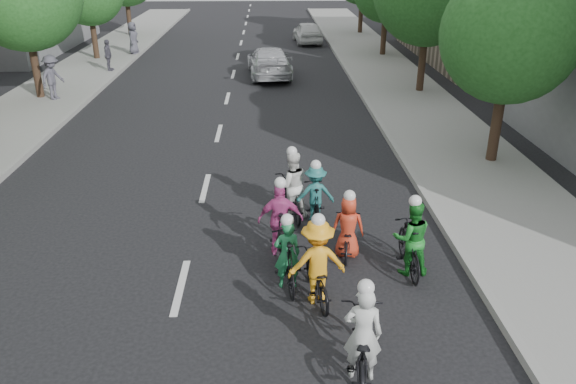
{
  "coord_description": "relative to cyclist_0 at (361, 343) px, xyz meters",
  "views": [
    {
      "loc": [
        1.84,
        -9.67,
        6.4
      ],
      "look_at": [
        2.27,
        2.41,
        1.0
      ],
      "focal_mm": 35.0,
      "sensor_mm": 36.0,
      "label": 1
    }
  ],
  "objects": [
    {
      "name": "spectator_2",
      "position": [
        -9.55,
        27.95,
        0.49
      ],
      "size": [
        0.7,
        0.98,
        1.87
      ],
      "primitive_type": "imported",
      "rotation": [
        0.0,
        0.0,
        1.45
      ],
      "color": "#504F5C",
      "rests_on": "sidewalk_left"
    },
    {
      "name": "cyclist_0",
      "position": [
        0.0,
        0.0,
        0.0
      ],
      "size": [
        0.94,
        2.02,
        1.82
      ],
      "rotation": [
        0.0,
        0.0,
        3.0
      ],
      "color": "black",
      "rests_on": "ground"
    },
    {
      "name": "cyclist_4",
      "position": [
        0.28,
        3.79,
        -0.05
      ],
      "size": [
        0.78,
        1.62,
        1.58
      ],
      "rotation": [
        0.0,
        0.0,
        2.98
      ],
      "color": "black",
      "rests_on": "ground"
    },
    {
      "name": "cyclist_7",
      "position": [
        -0.3,
        5.49,
        0.03
      ],
      "size": [
        0.99,
        1.61,
        1.62
      ],
      "rotation": [
        0.0,
        0.0,
        3.21
      ],
      "color": "black",
      "rests_on": "ground"
    },
    {
      "name": "cyclist_5",
      "position": [
        -1.09,
        2.63,
        0.0
      ],
      "size": [
        0.73,
        1.87,
        1.62
      ],
      "rotation": [
        0.0,
        0.0,
        3.26
      ],
      "color": "black",
      "rests_on": "ground"
    },
    {
      "name": "follow_car_lead",
      "position": [
        -1.36,
        21.98,
        0.15
      ],
      "size": [
        2.49,
        5.28,
        1.49
      ],
      "primitive_type": "imported",
      "rotation": [
        0.0,
        0.0,
        3.22
      ],
      "color": "silver",
      "rests_on": "ground"
    },
    {
      "name": "sidewalk_right",
      "position": [
        4.75,
        12.59,
        -0.52
      ],
      "size": [
        4.0,
        80.0,
        0.15
      ],
      "primitive_type": "cube",
      "color": "gray",
      "rests_on": "ground"
    },
    {
      "name": "spectator_1",
      "position": [
        -9.8,
        23.01,
        0.36
      ],
      "size": [
        0.4,
        0.95,
        1.61
      ],
      "primitive_type": "imported",
      "rotation": [
        0.0,
        0.0,
        1.56
      ],
      "color": "#53515F",
      "rests_on": "sidewalk_left"
    },
    {
      "name": "follow_car_trail",
      "position": [
        1.34,
        32.44,
        0.12
      ],
      "size": [
        1.99,
        4.33,
        1.44
      ],
      "primitive_type": "imported",
      "rotation": [
        0.0,
        0.0,
        3.21
      ],
      "color": "white",
      "rests_on": "ground"
    },
    {
      "name": "cyclist_3",
      "position": [
        -1.19,
        3.92,
        0.08
      ],
      "size": [
        1.01,
        1.83,
        1.85
      ],
      "rotation": [
        0.0,
        0.0,
        3.17
      ],
      "color": "black",
      "rests_on": "ground"
    },
    {
      "name": "spectator_0",
      "position": [
        -10.65,
        17.14,
        0.5
      ],
      "size": [
        1.1,
        1.39,
        1.89
      ],
      "primitive_type": "imported",
      "rotation": [
        0.0,
        0.0,
        1.19
      ],
      "color": "#514F5C",
      "rests_on": "sidewalk_left"
    },
    {
      "name": "tree_r_0",
      "position": [
        5.55,
        9.19,
        3.37
      ],
      "size": [
        4.0,
        4.0,
        5.97
      ],
      "color": "black",
      "rests_on": "ground"
    },
    {
      "name": "cyclist_6",
      "position": [
        -0.87,
        5.76,
        0.07
      ],
      "size": [
        0.96,
        1.94,
        1.88
      ],
      "rotation": [
        0.0,
        0.0,
        3.31
      ],
      "color": "black",
      "rests_on": "ground"
    },
    {
      "name": "cyclist_2",
      "position": [
        -0.54,
        2.08,
        0.1
      ],
      "size": [
        1.2,
        1.83,
        1.88
      ],
      "rotation": [
        0.0,
        0.0,
        3.29
      ],
      "color": "black",
      "rests_on": "ground"
    },
    {
      "name": "curb_right",
      "position": [
        2.8,
        12.59,
        -0.51
      ],
      "size": [
        0.18,
        80.0,
        0.18
      ],
      "primitive_type": "cube",
      "color": "#999993",
      "rests_on": "ground"
    },
    {
      "name": "cyclist_1",
      "position": [
        1.5,
        3.04,
        0.08
      ],
      "size": [
        0.8,
        1.81,
        1.78
      ],
      "rotation": [
        0.0,
        0.0,
        3.14
      ],
      "color": "black",
      "rests_on": "ground"
    },
    {
      "name": "ground",
      "position": [
        -3.25,
        2.59,
        -0.6
      ],
      "size": [
        120.0,
        120.0,
        0.0
      ],
      "primitive_type": "plane",
      "color": "black",
      "rests_on": "ground"
    },
    {
      "name": "curb_left",
      "position": [
        -9.3,
        12.59,
        -0.51
      ],
      "size": [
        0.18,
        80.0,
        0.18
      ],
      "primitive_type": "cube",
      "color": "#999993",
      "rests_on": "ground"
    }
  ]
}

